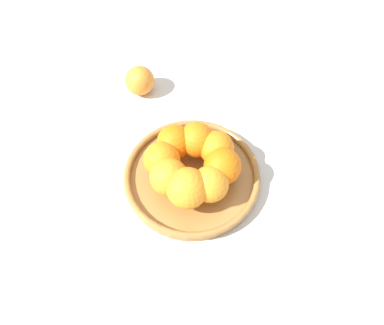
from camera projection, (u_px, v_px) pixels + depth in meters
The scene contains 4 objects.
ground_plane at pixel (192, 180), 0.81m from camera, with size 4.00×4.00×0.00m, color beige.
fruit_bowl at pixel (192, 176), 0.80m from camera, with size 0.29×0.29×0.03m.
orange_pile at pixel (192, 164), 0.75m from camera, with size 0.19×0.19×0.08m.
stray_orange at pixel (140, 81), 0.93m from camera, with size 0.07×0.07×0.07m, color orange.
Camera 1 is at (0.39, -0.13, 0.70)m, focal length 35.00 mm.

